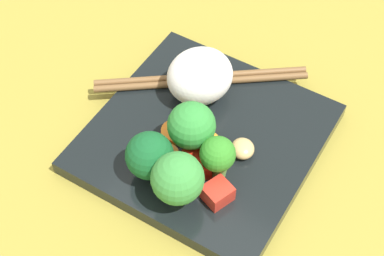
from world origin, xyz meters
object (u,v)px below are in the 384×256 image
broccoli_floret_0 (194,127)px  square_plate (205,138)px  carrot_slice_0 (209,141)px  rice_mound (200,76)px  chopstick_pair (201,79)px

broccoli_floret_0 → square_plate: bearing=6.6°
broccoli_floret_0 → carrot_slice_0: (1.90, -0.74, -3.85)cm
square_plate → rice_mound: 6.97cm
broccoli_floret_0 → chopstick_pair: (8.82, 4.77, -3.69)cm
rice_mound → broccoli_floret_0: bearing=-151.4°
broccoli_floret_0 → chopstick_pair: broccoli_floret_0 is taller
chopstick_pair → rice_mound: bearing=79.3°
broccoli_floret_0 → chopstick_pair: bearing=28.4°
rice_mound → carrot_slice_0: bearing=-138.6°
carrot_slice_0 → chopstick_pair: 8.85cm
rice_mound → chopstick_pair: rice_mound is taller
square_plate → broccoli_floret_0: bearing=-173.4°
broccoli_floret_0 → carrot_slice_0: broccoli_floret_0 is taller
square_plate → broccoli_floret_0: (-2.62, -0.31, 4.99)cm
rice_mound → chopstick_pair: 3.13cm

